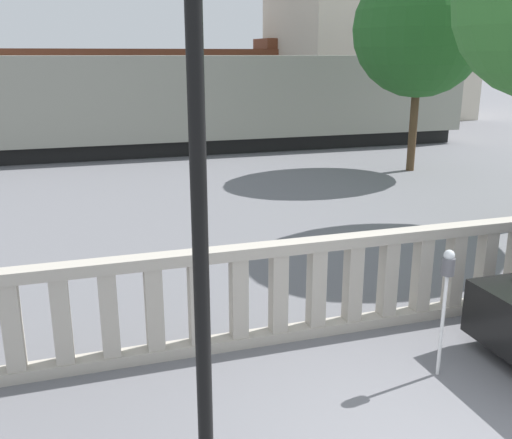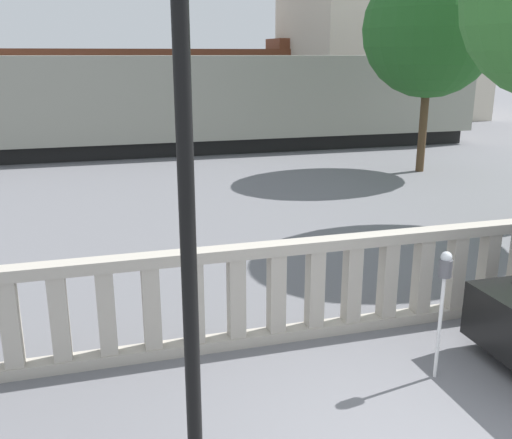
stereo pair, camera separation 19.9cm
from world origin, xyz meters
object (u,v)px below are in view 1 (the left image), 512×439
(lamppost, at_px, (195,78))
(train_far, at_px, (109,82))
(train_near, at_px, (80,105))
(tree_left, at_px, (421,29))
(parking_meter, at_px, (447,279))

(lamppost, bearing_deg, train_far, 87.82)
(train_near, distance_m, train_far, 12.73)
(train_far, height_order, tree_left, tree_left)
(parking_meter, distance_m, tree_left, 12.56)
(lamppost, distance_m, train_far, 29.76)
(parking_meter, distance_m, train_near, 16.59)
(train_near, bearing_deg, tree_left, -30.42)
(lamppost, distance_m, parking_meter, 3.75)
(train_far, relative_size, tree_left, 3.89)
(lamppost, distance_m, tree_left, 14.60)
(train_near, distance_m, tree_left, 11.52)
(parking_meter, height_order, train_far, train_far)
(parking_meter, relative_size, tree_left, 0.24)
(train_near, bearing_deg, train_far, 82.11)
(lamppost, xyz_separation_m, train_far, (1.13, 29.70, -1.38))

